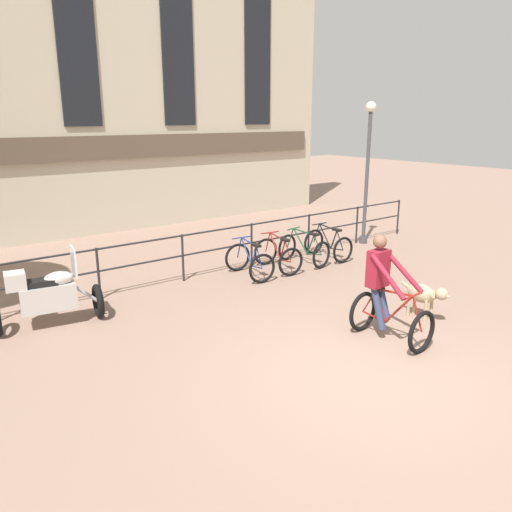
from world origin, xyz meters
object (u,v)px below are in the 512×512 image
(cyclist_with_bike, at_px, (385,294))
(street_lamp, at_px, (368,166))
(parked_bicycle_mid_right, at_px, (304,250))
(dog, at_px, (425,294))
(parked_bicycle_near_lamp, at_px, (249,262))
(parked_bicycle_mid_left, at_px, (278,256))
(parked_bicycle_far_end, at_px, (328,245))
(parked_motorcycle, at_px, (47,295))

(cyclist_with_bike, xyz_separation_m, street_lamp, (4.68, 4.43, 1.43))
(parked_bicycle_mid_right, bearing_deg, cyclist_with_bike, 55.13)
(dog, bearing_deg, parked_bicycle_near_lamp, 102.00)
(parked_bicycle_mid_left, distance_m, parked_bicycle_far_end, 1.66)
(parked_bicycle_mid_left, distance_m, parked_bicycle_mid_right, 0.83)
(parked_bicycle_mid_right, bearing_deg, parked_bicycle_far_end, 170.96)
(parked_motorcycle, height_order, parked_bicycle_mid_right, parked_motorcycle)
(parked_bicycle_mid_right, bearing_deg, dog, 70.85)
(parked_bicycle_far_end, bearing_deg, parked_bicycle_near_lamp, 1.36)
(parked_bicycle_near_lamp, distance_m, parked_bicycle_mid_left, 0.83)
(cyclist_with_bike, height_order, parked_bicycle_far_end, cyclist_with_bike)
(parked_bicycle_near_lamp, height_order, street_lamp, street_lamp)
(dog, xyz_separation_m, parked_bicycle_far_end, (1.51, 3.83, -0.11))
(dog, bearing_deg, parked_bicycle_mid_left, 89.89)
(street_lamp, bearing_deg, parked_motorcycle, -175.99)
(parked_bicycle_mid_left, height_order, street_lamp, street_lamp)
(dog, xyz_separation_m, parked_motorcycle, (-5.35, 3.74, 0.09))
(cyclist_with_bike, height_order, parked_bicycle_near_lamp, cyclist_with_bike)
(parked_bicycle_mid_left, height_order, parked_bicycle_far_end, same)
(parked_bicycle_near_lamp, distance_m, street_lamp, 4.85)
(cyclist_with_bike, bearing_deg, street_lamp, 40.50)
(dog, distance_m, parked_bicycle_near_lamp, 3.96)
(parked_bicycle_near_lamp, bearing_deg, cyclist_with_bike, 92.06)
(parked_bicycle_far_end, bearing_deg, street_lamp, -163.77)
(parked_bicycle_mid_left, distance_m, street_lamp, 4.10)
(cyclist_with_bike, relative_size, dog, 1.76)
(cyclist_with_bike, relative_size, parked_bicycle_mid_right, 1.42)
(parked_motorcycle, bearing_deg, cyclist_with_bike, -123.14)
(parked_motorcycle, bearing_deg, parked_bicycle_mid_right, -79.60)
(cyclist_with_bike, distance_m, street_lamp, 6.60)
(dog, bearing_deg, parked_motorcycle, 142.73)
(dog, distance_m, parked_bicycle_far_end, 4.12)
(parked_bicycle_mid_right, xyz_separation_m, street_lamp, (2.79, 0.52, 1.83))
(parked_bicycle_mid_right, height_order, parked_bicycle_far_end, same)
(parked_motorcycle, distance_m, street_lamp, 8.99)
(cyclist_with_bike, distance_m, parked_bicycle_near_lamp, 3.93)
(dog, distance_m, street_lamp, 5.83)
(parked_motorcycle, xyz_separation_m, street_lamp, (8.82, 0.62, 1.63))
(parked_bicycle_mid_right, bearing_deg, parked_motorcycle, -8.11)
(parked_motorcycle, distance_m, parked_bicycle_near_lamp, 4.37)
(parked_bicycle_near_lamp, height_order, parked_bicycle_mid_left, same)
(dog, relative_size, parked_bicycle_mid_right, 0.80)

